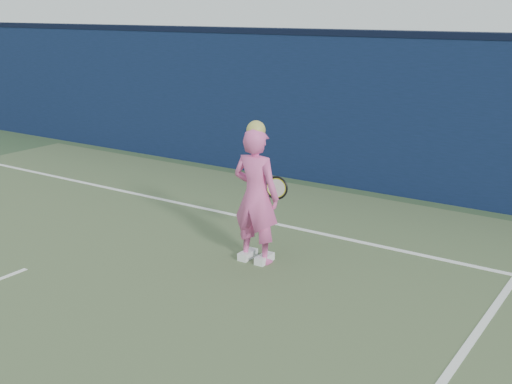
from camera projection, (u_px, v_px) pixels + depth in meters
The scene contains 4 objects.
backstop_wall at pixel (278, 106), 11.51m from camera, with size 24.00×0.40×2.50m, color #0C1934.
wall_cap at pixel (278, 31), 11.15m from camera, with size 24.00×0.42×0.10m, color black.
player at pixel (256, 195), 7.52m from camera, with size 0.60×0.41×1.71m.
racket at pixel (274, 188), 7.87m from camera, with size 0.56×0.12×0.30m.
Camera 1 is at (6.10, -3.25, 2.95)m, focal length 45.00 mm.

